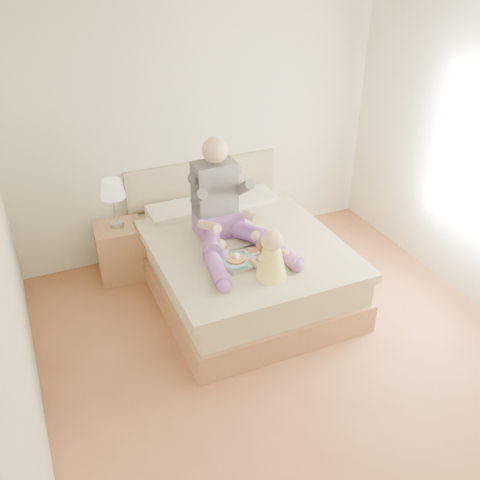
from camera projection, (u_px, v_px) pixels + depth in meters
name	position (u px, v px, depth m)	size (l,w,h in m)	color
room	(309.00, 193.00, 3.84)	(4.02, 4.22, 2.71)	brown
bed	(239.00, 260.00, 5.27)	(1.70, 2.18, 1.00)	brown
nightstand	(121.00, 251.00, 5.48)	(0.50, 0.45, 0.58)	brown
lamp	(113.00, 192.00, 5.14)	(0.24, 0.24, 0.50)	#B0B3B7
adult	(224.00, 212.00, 4.91)	(0.83, 1.17, 0.98)	#6A3C96
tray	(245.00, 257.00, 4.73)	(0.47, 0.38, 0.13)	#B0B3B7
baby	(271.00, 258.00, 4.43)	(0.30, 0.40, 0.44)	#FFF250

